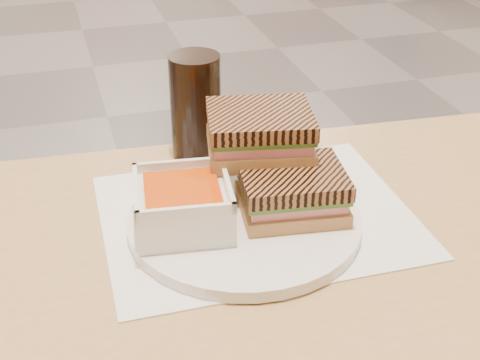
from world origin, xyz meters
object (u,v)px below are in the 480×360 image
object	(u,v)px
soup_bowl	(183,206)
cola_glass	(196,107)
panini_lower	(292,191)
plate	(244,221)
main_table	(243,353)

from	to	relation	value
soup_bowl	cola_glass	world-z (taller)	cola_glass
panini_lower	soup_bowl	bearing A→B (deg)	177.13
soup_bowl	cola_glass	xyz separation A→B (m)	(0.06, 0.20, 0.04)
plate	panini_lower	distance (m)	0.07
main_table	cola_glass	world-z (taller)	cola_glass
plate	soup_bowl	bearing A→B (deg)	177.24
soup_bowl	cola_glass	size ratio (longest dim) A/B	0.81
main_table	cola_glass	bearing A→B (deg)	86.57
plate	soup_bowl	size ratio (longest dim) A/B	2.30
plate	cola_glass	world-z (taller)	cola_glass
soup_bowl	panini_lower	size ratio (longest dim) A/B	0.90
plate	cola_glass	bearing A→B (deg)	93.51
main_table	plate	bearing A→B (deg)	72.91
main_table	cola_glass	distance (m)	0.36
soup_bowl	plate	bearing A→B (deg)	-2.76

